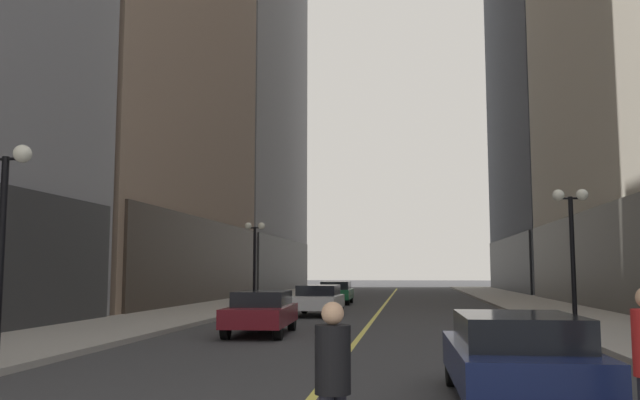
% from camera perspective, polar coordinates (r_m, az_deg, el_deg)
% --- Properties ---
extents(ground_plane, '(200.00, 200.00, 0.00)m').
position_cam_1_polar(ground_plane, '(38.42, 5.60, -9.03)').
color(ground_plane, '#38383A').
extents(sidewalk_left, '(4.50, 78.00, 0.15)m').
position_cam_1_polar(sidewalk_left, '(39.61, -6.56, -8.83)').
color(sidewalk_left, '#9E9991').
rests_on(sidewalk_left, ground).
extents(sidewalk_right, '(4.50, 78.00, 0.15)m').
position_cam_1_polar(sidewalk_right, '(38.97, 17.95, -8.62)').
color(sidewalk_right, '#9E9991').
rests_on(sidewalk_right, ground).
extents(lane_centre_stripe, '(0.16, 70.00, 0.01)m').
position_cam_1_polar(lane_centre_stripe, '(38.42, 5.60, -9.03)').
color(lane_centre_stripe, '#E5D64C').
rests_on(lane_centre_stripe, ground).
extents(car_navy, '(1.93, 4.19, 1.32)m').
position_cam_1_polar(car_navy, '(10.28, 16.68, -12.75)').
color(car_navy, '#141E4C').
rests_on(car_navy, ground).
extents(car_maroon, '(1.96, 4.28, 1.32)m').
position_cam_1_polar(car_maroon, '(20.57, -5.09, -9.56)').
color(car_maroon, maroon).
rests_on(car_maroon, ground).
extents(car_white, '(1.93, 4.07, 1.32)m').
position_cam_1_polar(car_white, '(29.09, -0.16, -8.58)').
color(car_white, silver).
rests_on(car_white, ground).
extents(car_green, '(1.90, 4.25, 1.32)m').
position_cam_1_polar(car_green, '(39.16, 1.39, -7.95)').
color(car_green, '#196038').
rests_on(car_green, ground).
extents(pedestrian_in_black_coat, '(0.48, 0.48, 1.65)m').
position_cam_1_polar(pedestrian_in_black_coat, '(6.37, 1.12, -15.04)').
color(pedestrian_in_black_coat, black).
rests_on(pedestrian_in_black_coat, ground).
extents(street_lamp_left_near, '(1.06, 0.36, 4.43)m').
position_cam_1_polar(street_lamp_left_near, '(14.36, -25.74, -0.30)').
color(street_lamp_left_near, black).
rests_on(street_lamp_left_near, ground).
extents(street_lamp_left_far, '(1.06, 0.36, 4.43)m').
position_cam_1_polar(street_lamp_left_far, '(33.99, -5.69, -3.92)').
color(street_lamp_left_far, black).
rests_on(street_lamp_left_far, ground).
extents(street_lamp_right_mid, '(1.06, 0.36, 4.43)m').
position_cam_1_polar(street_lamp_right_mid, '(21.42, 20.97, -2.24)').
color(street_lamp_right_mid, black).
rests_on(street_lamp_right_mid, ground).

